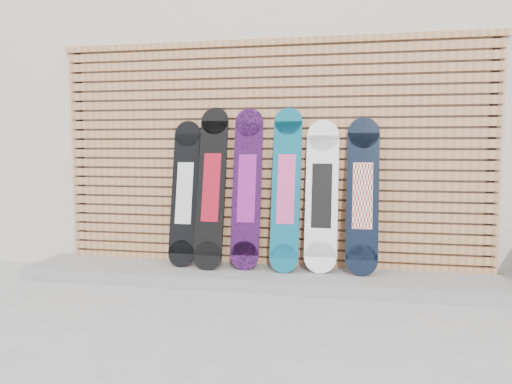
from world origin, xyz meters
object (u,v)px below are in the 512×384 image
Objects in this scene: snowboard_0 at (185,193)px; snowboard_3 at (286,189)px; snowboard_1 at (211,187)px; snowboard_5 at (363,196)px; snowboard_4 at (322,196)px; snowboard_2 at (247,188)px.

snowboard_0 is 0.92× the size of snowboard_3.
snowboard_5 is (1.42, 0.03, -0.06)m from snowboard_1.
snowboard_0 is 0.92× the size of snowboard_1.
snowboard_0 is at bearing 179.14° from snowboard_3.
snowboard_4 is at bearing 178.16° from snowboard_5.
snowboard_3 reaches higher than snowboard_2.
snowboard_2 reaches higher than snowboard_5.
snowboard_3 is (1.00, -0.01, 0.06)m from snowboard_0.
snowboard_5 is at bearing 1.32° from snowboard_3.
snowboard_3 is at bearing -2.77° from snowboard_2.
snowboard_0 is at bearing -179.69° from snowboard_2.
snowboard_2 is (0.62, 0.00, 0.06)m from snowboard_0.
snowboard_5 is (1.70, 0.00, 0.01)m from snowboard_0.
snowboard_2 is 0.38m from snowboard_3.
snowboard_2 is at bearing 177.23° from snowboard_3.
snowboard_4 is at bearing 4.86° from snowboard_3.
snowboard_0 is 0.93× the size of snowboard_2.
snowboard_0 is 0.99× the size of snowboard_5.
snowboard_5 is (1.08, -0.00, -0.05)m from snowboard_2.
snowboard_4 is (0.33, 0.03, -0.06)m from snowboard_3.
snowboard_4 is at bearing 2.54° from snowboard_1.
snowboard_3 is 1.07× the size of snowboard_5.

